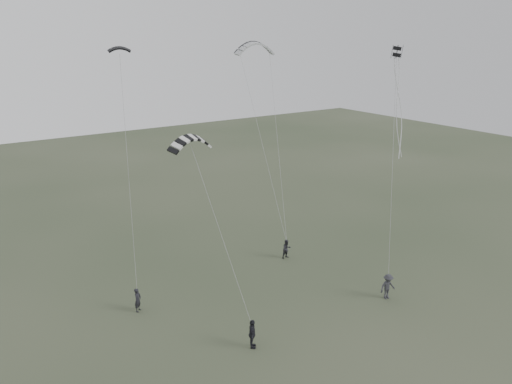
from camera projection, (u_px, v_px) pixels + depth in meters
ground at (295, 316)px, 32.80m from camera, size 140.00×140.00×0.00m
flyer_left at (138, 300)px, 33.16m from camera, size 0.72×0.70×1.66m
flyer_right at (287, 249)px, 41.06m from camera, size 0.78×0.61×1.61m
flyer_center at (252, 334)px, 29.24m from camera, size 0.96×1.14×1.83m
flyer_far at (388, 287)px, 34.71m from camera, size 1.28×0.84×1.85m
kite_dark_small at (119, 48)px, 33.30m from camera, size 1.57×0.91×0.60m
kite_pale_large at (255, 43)px, 44.09m from camera, size 3.78×1.52×1.64m
kite_striped at (190, 138)px, 31.62m from camera, size 3.20×1.64×1.37m
kite_box at (397, 52)px, 34.55m from camera, size 0.84×0.86×0.75m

